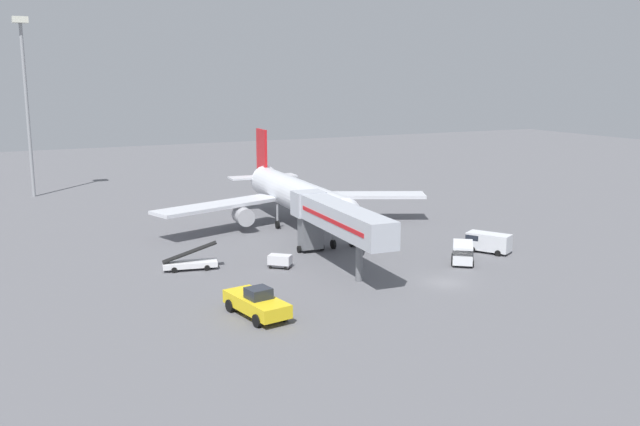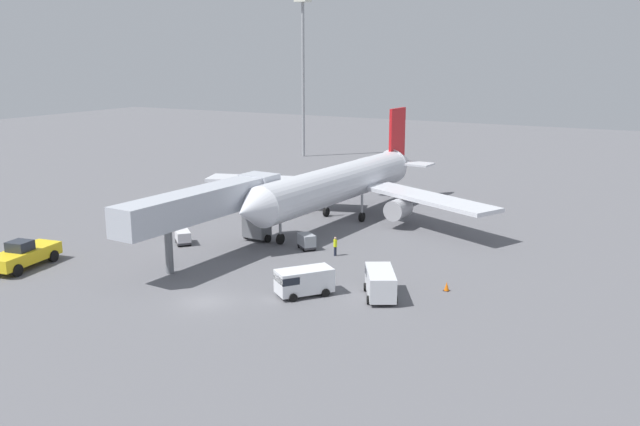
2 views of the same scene
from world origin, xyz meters
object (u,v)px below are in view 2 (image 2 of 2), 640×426
pushback_tug (23,255)px  apron_light_mast (303,49)px  service_van_outer_right (303,281)px  service_van_far_left (380,282)px  airplane_at_gate (342,183)px  baggage_cart_mid_left (183,237)px  jet_bridge (211,204)px  ground_crew_worker_foreground (335,246)px  belt_loader_truck (143,220)px  baggage_cart_near_right (307,241)px  safety_cone_alpha (447,286)px

pushback_tug → apron_light_mast: (-12.06, 72.39, 18.75)m
service_van_outer_right → service_van_far_left: 6.24m
airplane_at_gate → baggage_cart_mid_left: size_ratio=14.49×
airplane_at_gate → apron_light_mast: size_ratio=1.32×
jet_bridge → pushback_tug: jet_bridge is taller
jet_bridge → service_van_far_left: jet_bridge is taller
airplane_at_gate → jet_bridge: size_ratio=1.89×
airplane_at_gate → apron_light_mast: 53.65m
ground_crew_worker_foreground → airplane_at_gate: bearing=114.2°
baggage_cart_mid_left → belt_loader_truck: bearing=157.7°
baggage_cart_near_right → baggage_cart_mid_left: bearing=-159.7°
service_van_far_left → belt_loader_truck: bearing=166.1°
airplane_at_gate → service_van_far_left: size_ratio=7.29×
airplane_at_gate → safety_cone_alpha: size_ratio=51.70×
baggage_cart_mid_left → ground_crew_worker_foreground: 16.13m
service_van_far_left → baggage_cart_mid_left: size_ratio=1.99×
airplane_at_gate → apron_light_mast: (-29.43, 42.09, 15.52)m
service_van_far_left → baggage_cart_near_right: size_ratio=2.22×
belt_loader_truck → pushback_tug: bearing=-86.5°
belt_loader_truck → service_van_far_left: belt_loader_truck is taller
ground_crew_worker_foreground → safety_cone_alpha: size_ratio=2.52×
service_van_far_left → baggage_cart_near_right: bearing=142.9°
pushback_tug → ground_crew_worker_foreground: bearing=35.9°
baggage_cart_mid_left → airplane_at_gate: bearing=60.7°
airplane_at_gate → safety_cone_alpha: bearing=-43.7°
belt_loader_truck → service_van_outer_right: bearing=-21.8°
ground_crew_worker_foreground → apron_light_mast: size_ratio=0.06×
pushback_tug → service_van_far_left: size_ratio=1.40×
belt_loader_truck → safety_cone_alpha: size_ratio=7.89×
apron_light_mast → ground_crew_worker_foreground: bearing=-57.4°
baggage_cart_near_right → safety_cone_alpha: baggage_cart_near_right is taller
airplane_at_gate → baggage_cart_near_right: size_ratio=16.16×
airplane_at_gate → pushback_tug: (-17.37, -30.30, -3.23)m
apron_light_mast → service_van_far_left: bearing=-55.5°
airplane_at_gate → baggage_cart_near_right: airplane_at_gate is taller
service_van_far_left → safety_cone_alpha: bearing=42.4°
service_van_outer_right → pushback_tug: bearing=-167.4°
airplane_at_gate → service_van_far_left: 26.27m
airplane_at_gate → pushback_tug: bearing=-119.8°
service_van_outer_right → baggage_cart_mid_left: service_van_outer_right is taller
service_van_outer_right → baggage_cart_near_right: (-6.31, 11.72, -0.40)m
belt_loader_truck → ground_crew_worker_foreground: bearing=0.6°
baggage_cart_mid_left → ground_crew_worker_foreground: (15.66, 3.83, 0.22)m
belt_loader_truck → baggage_cart_near_right: bearing=2.4°
belt_loader_truck → baggage_cart_near_right: (20.84, 0.89, 0.11)m
safety_cone_alpha → apron_light_mast: apron_light_mast is taller
belt_loader_truck → baggage_cart_near_right: belt_loader_truck is taller
service_van_far_left → baggage_cart_mid_left: (-24.05, 4.55, -0.50)m
service_van_outer_right → safety_cone_alpha: size_ratio=6.54×
safety_cone_alpha → apron_light_mast: 79.30m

